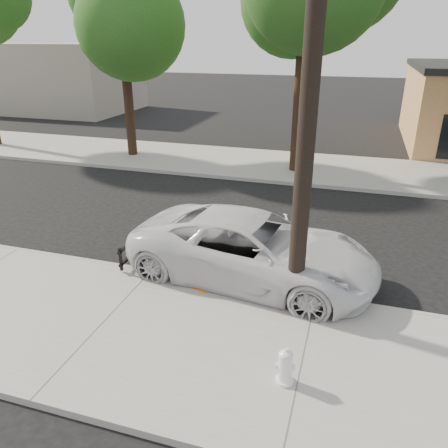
# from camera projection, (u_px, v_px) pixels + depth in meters

# --- Properties ---
(ground) EXTENTS (120.00, 120.00, 0.00)m
(ground) POSITION_uv_depth(u_px,v_px,m) (184.00, 241.00, 12.67)
(ground) COLOR black
(ground) RESTS_ON ground
(near_sidewalk) EXTENTS (90.00, 4.40, 0.15)m
(near_sidewalk) POSITION_uv_depth(u_px,v_px,m) (105.00, 324.00, 8.87)
(near_sidewalk) COLOR gray
(near_sidewalk) RESTS_ON ground
(far_sidewalk) EXTENTS (90.00, 5.00, 0.15)m
(far_sidewalk) POSITION_uv_depth(u_px,v_px,m) (253.00, 163.00, 20.11)
(far_sidewalk) COLOR gray
(far_sidewalk) RESTS_ON ground
(curb_near) EXTENTS (90.00, 0.12, 0.16)m
(curb_near) POSITION_uv_depth(u_px,v_px,m) (152.00, 273.00, 10.80)
(curb_near) COLOR #9E9B93
(curb_near) RESTS_ON ground
(building_far) EXTENTS (14.00, 8.00, 5.00)m
(building_far) POSITION_uv_depth(u_px,v_px,m) (43.00, 77.00, 34.66)
(building_far) COLOR gray
(building_far) RESTS_ON ground
(utility_pole) EXTENTS (1.40, 0.34, 9.00)m
(utility_pole) POSITION_uv_depth(u_px,v_px,m) (310.00, 85.00, 7.47)
(utility_pole) COLOR black
(utility_pole) RESTS_ON near_sidewalk
(tree_b) EXTENTS (4.34, 4.20, 8.45)m
(tree_b) POSITION_uv_depth(u_px,v_px,m) (124.00, 19.00, 18.89)
(tree_b) COLOR black
(tree_b) RESTS_ON far_sidewalk
(police_cruiser) EXTENTS (6.15, 3.38, 1.63)m
(police_cruiser) POSITION_uv_depth(u_px,v_px,m) (253.00, 249.00, 10.36)
(police_cruiser) COLOR silver
(police_cruiser) RESTS_ON ground
(fire_hydrant) EXTENTS (0.34, 0.31, 0.64)m
(fire_hydrant) POSITION_uv_depth(u_px,v_px,m) (285.00, 367.00, 7.17)
(fire_hydrant) COLOR white
(fire_hydrant) RESTS_ON near_sidewalk
(traffic_cone) EXTENTS (0.45, 0.45, 0.70)m
(traffic_cone) POSITION_uv_depth(u_px,v_px,m) (202.00, 275.00, 9.89)
(traffic_cone) COLOR orange
(traffic_cone) RESTS_ON near_sidewalk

